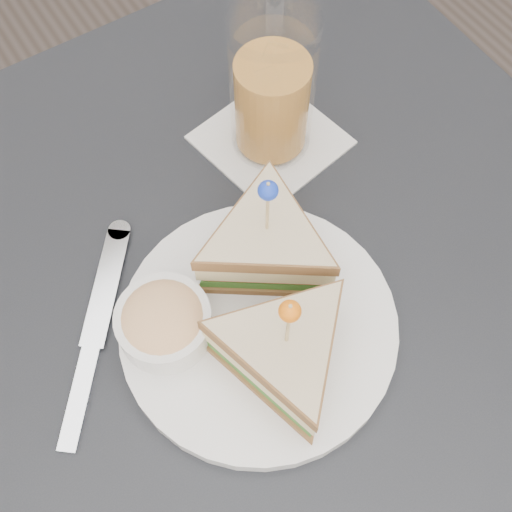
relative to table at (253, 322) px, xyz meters
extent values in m
plane|color=#3F3833|center=(0.00, 0.00, -0.67)|extent=(3.50, 3.50, 0.00)
cube|color=black|center=(0.00, 0.00, 0.06)|extent=(0.80, 0.80, 0.03)
cylinder|color=black|center=(0.35, 0.35, -0.31)|extent=(0.04, 0.04, 0.72)
cylinder|color=white|center=(-0.02, -0.04, 0.08)|extent=(0.31, 0.31, 0.02)
cylinder|color=white|center=(-0.02, -0.04, 0.09)|extent=(0.31, 0.31, 0.00)
cylinder|color=tan|center=(-0.02, -0.08, 0.19)|extent=(0.00, 0.00, 0.08)
sphere|color=orange|center=(-0.02, -0.08, 0.22)|extent=(0.02, 0.02, 0.02)
cylinder|color=tan|center=(0.02, 0.01, 0.19)|extent=(0.00, 0.00, 0.08)
sphere|color=#1939BE|center=(0.02, 0.01, 0.22)|extent=(0.02, 0.02, 0.02)
cylinder|color=white|center=(-0.09, 0.00, 0.11)|extent=(0.10, 0.10, 0.04)
ellipsoid|color=#E0B772|center=(-0.09, 0.00, 0.12)|extent=(0.09, 0.09, 0.03)
cube|color=silver|center=(-0.18, 0.00, 0.08)|extent=(0.08, 0.09, 0.01)
cube|color=silver|center=(-0.12, 0.08, 0.08)|extent=(0.10, 0.11, 0.00)
cylinder|color=silver|center=(-0.08, 0.13, 0.08)|extent=(0.03, 0.03, 0.00)
cube|color=silver|center=(0.11, 0.14, 0.08)|extent=(0.16, 0.16, 0.00)
cylinder|color=#B97B34|center=(0.11, 0.14, 0.14)|extent=(0.09, 0.09, 0.11)
cylinder|color=white|center=(0.11, 0.14, 0.16)|extent=(0.10, 0.10, 0.17)
cube|color=white|center=(0.12, 0.15, 0.19)|extent=(0.03, 0.03, 0.02)
cube|color=white|center=(0.10, 0.13, 0.18)|extent=(0.02, 0.02, 0.02)
camera|label=1|loc=(-0.13, -0.22, 0.64)|focal=45.00mm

